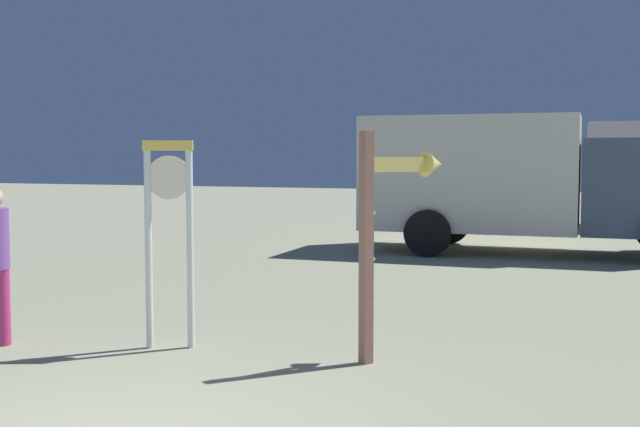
{
  "coord_description": "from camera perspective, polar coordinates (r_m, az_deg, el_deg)",
  "views": [
    {
      "loc": [
        3.06,
        -4.04,
        1.92
      ],
      "look_at": [
        -0.44,
        5.16,
        1.2
      ],
      "focal_mm": 43.86,
      "sensor_mm": 36.0,
      "label": 1
    }
  ],
  "objects": [
    {
      "name": "box_truck_near",
      "position": [
        16.01,
        13.53,
        2.56
      ],
      "size": [
        6.2,
        2.72,
        2.71
      ],
      "color": "beige",
      "rests_on": "ground_plane"
    },
    {
      "name": "arrow_sign",
      "position": [
        7.38,
        5.43,
        0.44
      ],
      "size": [
        0.7,
        0.91,
        2.15
      ],
      "color": "#916454",
      "rests_on": "ground_plane"
    },
    {
      "name": "standing_clock",
      "position": [
        7.92,
        -10.96,
        -0.39
      ],
      "size": [
        0.49,
        0.26,
        2.08
      ],
      "color": "silver",
      "rests_on": "ground_plane"
    }
  ]
}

